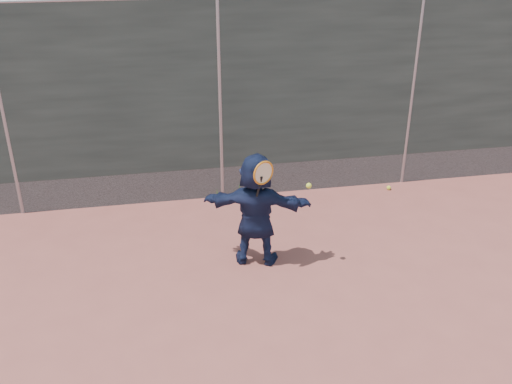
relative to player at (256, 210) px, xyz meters
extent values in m
plane|color=#9E4C42|center=(-0.17, -1.57, -0.73)|extent=(80.00, 80.00, 0.00)
imported|color=#161E3E|center=(0.00, 0.00, 0.00)|extent=(1.42, 0.79, 1.46)
sphere|color=yellow|center=(2.50, 1.68, -0.69)|extent=(0.07, 0.07, 0.07)
cube|color=#38423D|center=(-0.17, 1.93, 1.02)|extent=(20.00, 0.04, 2.50)
cube|color=slate|center=(-0.17, 1.93, -0.48)|extent=(20.00, 0.03, 0.50)
cylinder|color=gray|center=(-3.17, 1.93, 0.77)|extent=(0.06, 0.06, 3.00)
cylinder|color=gray|center=(-0.17, 1.93, 0.77)|extent=(0.06, 0.06, 3.00)
cylinder|color=gray|center=(2.83, 1.93, 0.77)|extent=(0.06, 0.06, 3.00)
torus|color=#CD6C13|center=(0.05, -0.20, 0.58)|extent=(0.27, 0.16, 0.29)
cylinder|color=beige|center=(0.05, -0.20, 0.58)|extent=(0.22, 0.12, 0.25)
cylinder|color=black|center=(0.00, -0.18, 0.38)|extent=(0.09, 0.13, 0.33)
sphere|color=yellow|center=(0.61, -0.18, 0.36)|extent=(0.07, 0.07, 0.07)
cylinder|color=#382314|center=(4.33, 4.13, 0.57)|extent=(0.28, 0.28, 2.60)
cylinder|color=#382314|center=(-3.17, 4.93, 0.37)|extent=(0.28, 0.28, 2.20)
cone|color=#387226|center=(0.08, 1.81, -0.60)|extent=(0.03, 0.03, 0.26)
cone|color=#387226|center=(0.38, 1.83, -0.58)|extent=(0.03, 0.03, 0.30)
cone|color=#387226|center=(-0.27, 1.79, -0.62)|extent=(0.03, 0.03, 0.22)
camera|label=1|loc=(-1.14, -6.10, 3.23)|focal=40.00mm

